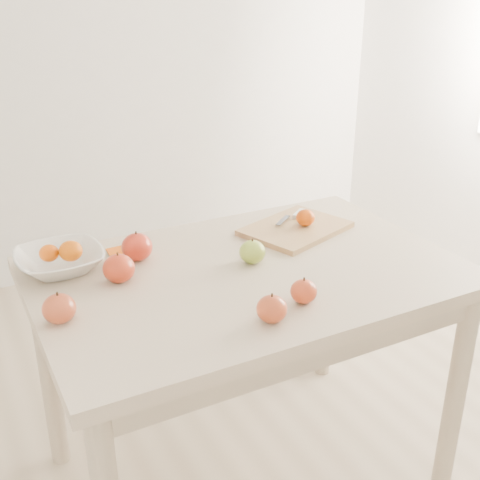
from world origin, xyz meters
name	(u,v)px	position (x,y,z in m)	size (l,w,h in m)	color
ground	(247,469)	(0.00, 0.00, 0.00)	(3.50, 3.50, 0.00)	#C6B293
table	(248,299)	(0.00, 0.00, 0.65)	(1.20, 0.80, 0.75)	beige
cutting_board	(296,229)	(0.27, 0.17, 0.76)	(0.33, 0.24, 0.02)	tan
board_tangerine	(305,218)	(0.30, 0.16, 0.80)	(0.06, 0.06, 0.05)	#C93B07
fruit_bowl	(60,261)	(-0.48, 0.24, 0.78)	(0.24, 0.24, 0.06)	white
bowl_tangerine_near	(49,253)	(-0.50, 0.25, 0.81)	(0.05, 0.05, 0.05)	#E14C07
bowl_tangerine_far	(71,251)	(-0.45, 0.22, 0.81)	(0.07, 0.07, 0.06)	orange
orange_peel_a	(118,253)	(-0.30, 0.28, 0.75)	(0.06, 0.04, 0.00)	#D6590F
orange_peel_b	(139,257)	(-0.25, 0.21, 0.75)	(0.04, 0.04, 0.00)	#E25C0F
paring_knife	(296,215)	(0.32, 0.24, 0.78)	(0.16, 0.09, 0.01)	silver
apple_green	(252,252)	(0.03, 0.03, 0.78)	(0.08, 0.08, 0.07)	olive
apple_red_e	(304,291)	(0.03, -0.24, 0.78)	(0.07, 0.07, 0.06)	maroon
apple_red_d	(59,309)	(-0.54, -0.05, 0.79)	(0.08, 0.08, 0.07)	maroon
apple_red_b	(119,268)	(-0.35, 0.09, 0.79)	(0.09, 0.09, 0.08)	maroon
apple_red_c	(272,309)	(-0.09, -0.28, 0.78)	(0.08, 0.08, 0.07)	maroon
apple_red_a	(137,247)	(-0.26, 0.20, 0.79)	(0.09, 0.09, 0.08)	#990908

